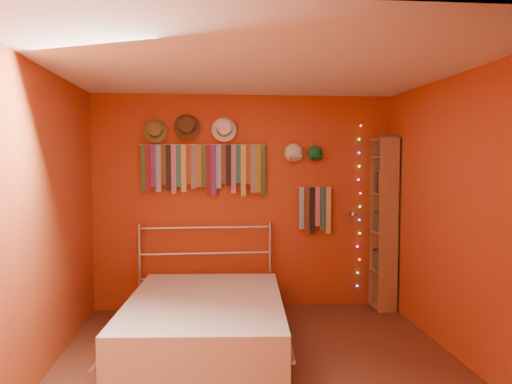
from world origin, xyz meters
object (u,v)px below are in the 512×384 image
object	(u,v)px
tie_rack	(204,166)
bookshelf	(388,222)
reading_lamp	(353,214)
bed	(205,319)

from	to	relation	value
tie_rack	bookshelf	xyz separation A→B (m)	(2.13, -0.15, -0.65)
reading_lamp	bookshelf	bearing A→B (deg)	1.29
bed	bookshelf	bearing A→B (deg)	28.27
tie_rack	bed	distance (m)	1.81
reading_lamp	bed	world-z (taller)	reading_lamp
reading_lamp	bed	size ratio (longest dim) A/B	0.14
tie_rack	bed	xyz separation A→B (m)	(0.01, -1.10, -1.43)
reading_lamp	bed	distance (m)	2.13
reading_lamp	tie_rack	bearing A→B (deg)	174.49
tie_rack	bed	world-z (taller)	tie_rack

